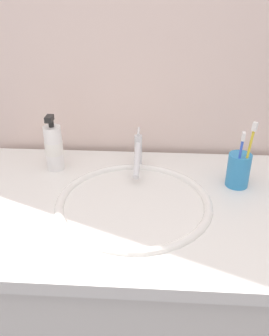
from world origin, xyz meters
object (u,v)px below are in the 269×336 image
Objects in this scene: faucet at (138,153)px; toothbrush_cup at (238,170)px; toothbrush_blue at (240,156)px; toothbrush_yellow at (249,152)px; soap_dispenser at (54,147)px.

faucet is 0.30m from toothbrush_cup.
toothbrush_cup is 0.57× the size of toothbrush_blue.
toothbrush_yellow reaches higher than toothbrush_cup.
faucet is 0.87× the size of toothbrush_yellow.
toothbrush_yellow is 0.57m from soap_dispenser.
toothbrush_yellow is (0.30, -0.10, 0.06)m from faucet.
soap_dispenser is (-0.55, 0.07, 0.02)m from toothbrush_cup.
toothbrush_blue is 0.03m from toothbrush_yellow.
toothbrush_cup is at bearing 70.56° from toothbrush_blue.
soap_dispenser is (-0.56, 0.09, -0.04)m from toothbrush_yellow.
toothbrush_cup is 0.50× the size of toothbrush_yellow.
toothbrush_yellow is at bearing -55.53° from toothbrush_cup.
faucet is 1.75× the size of toothbrush_cup.
toothbrush_blue reaches higher than faucet.
toothbrush_yellow reaches higher than toothbrush_blue.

